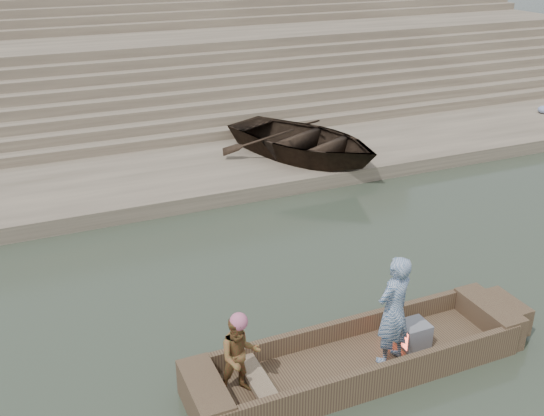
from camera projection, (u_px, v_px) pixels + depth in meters
ground at (484, 298)px, 11.85m from camera, size 120.00×120.00×0.00m
lower_landing at (302, 159)px, 18.46m from camera, size 32.00×4.00×0.40m
mid_landing at (218, 70)px, 24.24m from camera, size 32.00×3.00×2.80m
upper_landing at (170, 17)px, 29.60m from camera, size 32.00×3.00×5.20m
ghat_steps at (205, 53)px, 25.49m from camera, size 32.00×11.00×5.20m
main_rowboat at (359, 365)px, 9.87m from camera, size 5.00×1.30×0.22m
rowboat_trim at (371, 352)px, 9.85m from camera, size 6.04×2.63×1.96m
standing_man at (393, 310)px, 9.44m from camera, size 0.77×0.61×1.84m
rowing_man at (240, 356)px, 8.87m from camera, size 0.66×0.54×1.29m
television at (413, 334)px, 10.10m from camera, size 0.46×0.42×0.40m
beached_rowboat at (304, 140)px, 17.78m from camera, size 5.23×5.88×1.01m
cloth_bundles at (486, 128)px, 20.12m from camera, size 10.61×2.12×0.26m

